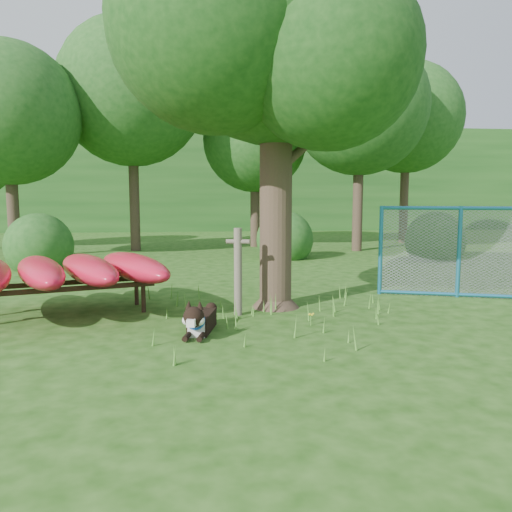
{
  "coord_description": "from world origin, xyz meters",
  "views": [
    {
      "loc": [
        -0.67,
        -6.5,
        1.9
      ],
      "look_at": [
        0.2,
        1.2,
        1.0
      ],
      "focal_mm": 35.0,
      "sensor_mm": 36.0,
      "label": 1
    }
  ],
  "objects": [
    {
      "name": "ground",
      "position": [
        0.0,
        0.0,
        0.0
      ],
      "size": [
        80.0,
        80.0,
        0.0
      ],
      "primitive_type": "plane",
      "color": "#1A440D",
      "rests_on": "ground"
    },
    {
      "name": "oak_tree",
      "position": [
        0.59,
        2.02,
        4.64
      ],
      "size": [
        5.31,
        4.66,
        6.96
      ],
      "rotation": [
        0.0,
        0.0,
        0.22
      ],
      "color": "#38291E",
      "rests_on": "ground"
    },
    {
      "name": "wooden_post",
      "position": [
        -0.06,
        1.47,
        0.75
      ],
      "size": [
        0.39,
        0.17,
        1.42
      ],
      "rotation": [
        0.0,
        0.0,
        -0.26
      ],
      "color": "brown",
      "rests_on": "ground"
    },
    {
      "name": "kayak_rack",
      "position": [
        -2.86,
        1.81,
        0.73
      ],
      "size": [
        3.81,
        3.42,
        0.96
      ],
      "rotation": [
        0.0,
        0.0,
        0.3
      ],
      "color": "black",
      "rests_on": "ground"
    },
    {
      "name": "husky_dog",
      "position": [
        -0.69,
        0.38,
        0.19
      ],
      "size": [
        0.5,
        1.2,
        0.55
      ],
      "rotation": [
        0.0,
        0.0,
        -0.22
      ],
      "color": "black",
      "rests_on": "ground"
    },
    {
      "name": "fence_section",
      "position": [
        4.26,
        2.48,
        0.88
      ],
      "size": [
        2.86,
        1.05,
        2.92
      ],
      "rotation": [
        0.0,
        0.0,
        -0.33
      ],
      "color": "teal",
      "rests_on": "ground"
    },
    {
      "name": "wildflower_clump",
      "position": [
        0.97,
        0.66,
        0.16
      ],
      "size": [
        0.09,
        0.09,
        0.19
      ],
      "rotation": [
        0.0,
        0.0,
        -0.28
      ],
      "color": "#549531",
      "rests_on": "ground"
    },
    {
      "name": "bg_tree_a",
      "position": [
        -6.5,
        10.0,
        4.48
      ],
      "size": [
        4.4,
        4.4,
        6.7
      ],
      "color": "#38291E",
      "rests_on": "ground"
    },
    {
      "name": "bg_tree_b",
      "position": [
        -3.0,
        12.0,
        5.61
      ],
      "size": [
        5.2,
        5.2,
        8.22
      ],
      "color": "#38291E",
      "rests_on": "ground"
    },
    {
      "name": "bg_tree_c",
      "position": [
        1.5,
        13.0,
        4.11
      ],
      "size": [
        4.0,
        4.0,
        6.12
      ],
      "color": "#38291E",
      "rests_on": "ground"
    },
    {
      "name": "bg_tree_d",
      "position": [
        5.0,
        11.0,
        5.08
      ],
      "size": [
        4.8,
        4.8,
        7.5
      ],
      "color": "#38291E",
      "rests_on": "ground"
    },
    {
      "name": "bg_tree_e",
      "position": [
        8.0,
        14.0,
        5.23
      ],
      "size": [
        4.6,
        4.6,
        7.55
      ],
      "color": "#38291E",
      "rests_on": "ground"
    },
    {
      "name": "shrub_left",
      "position": [
        -5.0,
        7.5,
        0.0
      ],
      "size": [
        1.8,
        1.8,
        1.8
      ],
      "primitive_type": "sphere",
      "color": "#1B4D18",
      "rests_on": "ground"
    },
    {
      "name": "shrub_right",
      "position": [
        6.5,
        8.0,
        0.0
      ],
      "size": [
        1.8,
        1.8,
        1.8
      ],
      "primitive_type": "sphere",
      "color": "#1B4D18",
      "rests_on": "ground"
    },
    {
      "name": "shrub_mid",
      "position": [
        2.0,
        9.0,
        0.0
      ],
      "size": [
        1.8,
        1.8,
        1.8
      ],
      "primitive_type": "sphere",
      "color": "#1B4D18",
      "rests_on": "ground"
    },
    {
      "name": "wooded_hillside",
      "position": [
        0.0,
        28.0,
        3.0
      ],
      "size": [
        80.0,
        12.0,
        6.0
      ],
      "primitive_type": "cube",
      "color": "#1B4D18",
      "rests_on": "ground"
    }
  ]
}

